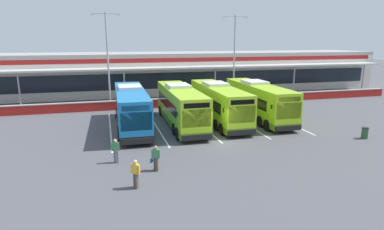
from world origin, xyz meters
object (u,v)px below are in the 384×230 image
Objects in this scene: coach_bus_leftmost at (131,109)px; coach_bus_right_centre at (258,101)px; coach_bus_centre at (218,104)px; lamp_post_centre at (234,53)px; lamp_post_west at (108,54)px; pedestrian_with_handbag at (156,157)px; litter_bin at (365,133)px; coach_bus_left_centre at (180,106)px; pedestrian_in_dark_coat at (116,150)px; pedestrian_child at (136,173)px.

coach_bus_leftmost is 12.85m from coach_bus_right_centre.
lamp_post_centre is at bearing 60.58° from coach_bus_centre.
lamp_post_west is at bearing 145.99° from coach_bus_right_centre.
coach_bus_centre is (8.49, 0.16, 0.00)m from coach_bus_leftmost.
coach_bus_centre is at bearing 53.74° from pedestrian_with_handbag.
coach_bus_leftmost is at bearing 155.17° from litter_bin.
coach_bus_leftmost and coach_bus_left_centre have the same top height.
coach_bus_centre is 7.53× the size of pedestrian_in_dark_coat.
lamp_post_centre reaches higher than litter_bin.
lamp_post_west reaches higher than pedestrian_with_handbag.
pedestrian_child is at bearing -136.28° from coach_bus_right_centre.
pedestrian_in_dark_coat is at bearing -179.39° from litter_bin.
pedestrian_in_dark_coat is 19.96m from litter_bin.
coach_bus_right_centre reaches higher than pedestrian_with_handbag.
coach_bus_leftmost reaches higher than litter_bin.
coach_bus_left_centre and coach_bus_centre have the same top height.
coach_bus_leftmost is 7.53× the size of pedestrian_child.
coach_bus_centre is 4.36m from coach_bus_right_centre.
coach_bus_leftmost is 18.20m from lamp_post_centre.
pedestrian_with_handbag is at bearing -86.99° from coach_bus_leftmost.
coach_bus_right_centre is 7.53× the size of pedestrian_child.
coach_bus_left_centre is 8.30m from coach_bus_right_centre.
coach_bus_right_centre is 1.11× the size of lamp_post_west.
pedestrian_with_handbag is 17.78m from litter_bin.
pedestrian_in_dark_coat is (-6.33, -8.43, -0.91)m from coach_bus_left_centre.
coach_bus_leftmost is at bearing 93.01° from pedestrian_with_handbag.
lamp_post_west is at bearing 135.52° from coach_bus_centre.
coach_bus_leftmost is 8.86m from pedestrian_in_dark_coat.
coach_bus_left_centre and coach_bus_right_centre have the same top height.
pedestrian_child is (-9.35, -12.92, -0.91)m from coach_bus_centre.
coach_bus_leftmost is 1.00× the size of coach_bus_left_centre.
coach_bus_left_centre is at bearing -174.74° from coach_bus_centre.
pedestrian_in_dark_coat is (-14.61, -8.98, -0.91)m from coach_bus_right_centre.
pedestrian_with_handbag is (-12.29, -10.99, -0.93)m from coach_bus_right_centre.
lamp_post_west reaches higher than litter_bin.
coach_bus_right_centre is at bearing 121.40° from litter_bin.
coach_bus_left_centre is at bearing 66.62° from pedestrian_child.
coach_bus_left_centre is at bearing -176.23° from coach_bus_right_centre.
coach_bus_leftmost and coach_bus_centre have the same top height.
litter_bin is at bearing -24.83° from coach_bus_leftmost.
coach_bus_leftmost is 1.00× the size of coach_bus_centre.
lamp_post_west is at bearing 99.43° from coach_bus_leftmost.
coach_bus_centre reaches higher than pedestrian_with_handbag.
coach_bus_centre is at bearing -119.42° from lamp_post_centre.
coach_bus_right_centre is at bearing 43.72° from pedestrian_child.
lamp_post_west is 27.82m from litter_bin.
lamp_post_west is (-6.26, 10.35, 4.50)m from coach_bus_left_centre.
lamp_post_west reaches higher than coach_bus_left_centre.
coach_bus_left_centre is 12.91m from lamp_post_west.
coach_bus_left_centre is 11.23m from pedestrian_with_handbag.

